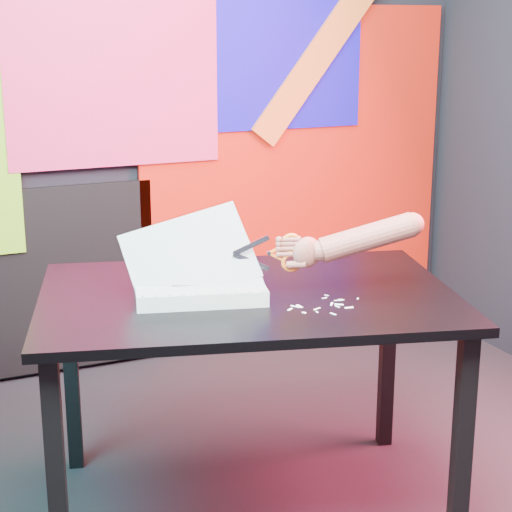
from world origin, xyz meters
name	(u,v)px	position (x,y,z in m)	size (l,w,h in m)	color
room	(325,97)	(0.00, 0.00, 1.35)	(3.01, 3.01, 2.71)	black
backdrop	(183,160)	(0.06, 1.46, 0.96)	(2.88, 0.05, 2.08)	red
work_table	(248,317)	(-0.21, 0.09, 0.67)	(1.46, 1.16, 0.75)	black
printout_stack	(199,287)	(-0.36, 0.11, 0.78)	(0.45, 0.38, 0.29)	white
scissors	(287,253)	(-0.11, 0.03, 0.88)	(0.20, 0.08, 0.12)	#98A0B1
hand_forearm	(357,240)	(0.10, -0.04, 0.92)	(0.43, 0.18, 0.17)	#BB6553
paper_clippings	(323,306)	(-0.06, -0.13, 0.75)	(0.25, 0.18, 0.00)	white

